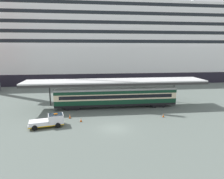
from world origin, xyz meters
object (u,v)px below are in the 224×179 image
at_px(cruise_ship, 95,47).
at_px(traffic_cone_near, 163,115).
at_px(train_carriage, 116,97).
at_px(traffic_cone_mid, 70,116).
at_px(service_truck, 50,120).
at_px(traffic_cone_far, 81,120).

distance_m(cruise_ship, traffic_cone_near, 49.83).
distance_m(train_carriage, traffic_cone_near, 10.43).
bearing_deg(train_carriage, traffic_cone_mid, -147.88).
relative_size(service_truck, traffic_cone_mid, 7.42).
bearing_deg(train_carriage, cruise_ship, 94.12).
bearing_deg(traffic_cone_far, cruise_ship, 85.11).
bearing_deg(train_carriage, traffic_cone_near, -42.61).
height_order(train_carriage, service_truck, train_carriage).
bearing_deg(traffic_cone_mid, traffic_cone_far, -43.92).
xyz_separation_m(train_carriage, traffic_cone_mid, (-8.95, -5.62, -1.95)).
bearing_deg(traffic_cone_far, traffic_cone_near, 2.40).
bearing_deg(traffic_cone_far, traffic_cone_mid, 136.08).
bearing_deg(cruise_ship, traffic_cone_near, -77.50).
bearing_deg(service_truck, cruise_ship, 79.84).
bearing_deg(traffic_cone_near, cruise_ship, 102.50).
relative_size(train_carriage, traffic_cone_mid, 33.23).
bearing_deg(service_truck, traffic_cone_near, 6.24).
relative_size(cruise_ship, traffic_cone_near, 227.23).
relative_size(cruise_ship, train_carriage, 5.65).
bearing_deg(traffic_cone_near, traffic_cone_far, -177.60).
xyz_separation_m(cruise_ship, traffic_cone_far, (-4.07, -47.63, -12.77)).
xyz_separation_m(traffic_cone_near, traffic_cone_mid, (-16.48, 1.31, 0.06)).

